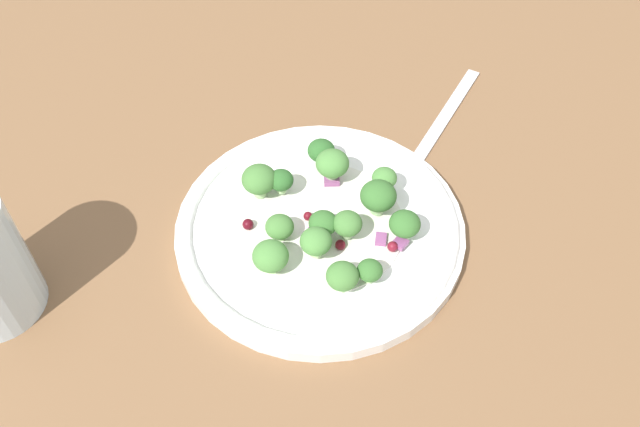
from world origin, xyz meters
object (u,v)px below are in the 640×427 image
(broccoli_floret_1, at_px, (323,224))
(fork, at_px, (434,133))
(plate, at_px, (320,228))
(broccoli_floret_2, at_px, (378,196))
(broccoli_floret_0, at_px, (280,181))

(broccoli_floret_1, relative_size, fork, 0.15)
(plate, bearing_deg, broccoli_floret_2, 2.57)
(broccoli_floret_0, distance_m, broccoli_floret_1, 0.06)
(broccoli_floret_1, distance_m, broccoli_floret_2, 0.05)
(plate, distance_m, broccoli_floret_0, 0.05)
(plate, distance_m, broccoli_floret_1, 0.03)
(broccoli_floret_1, bearing_deg, broccoli_floret_2, 17.73)
(broccoli_floret_0, relative_size, broccoli_floret_1, 0.92)
(plate, xyz_separation_m, fork, (0.13, 0.10, -0.01))
(broccoli_floret_1, distance_m, fork, 0.17)
(plate, xyz_separation_m, broccoli_floret_1, (-0.00, -0.01, 0.02))
(broccoli_floret_2, bearing_deg, plate, -177.43)
(plate, xyz_separation_m, broccoli_floret_2, (0.05, 0.00, 0.03))
(broccoli_floret_1, bearing_deg, broccoli_floret_0, 116.76)
(plate, height_order, broccoli_floret_1, broccoli_floret_1)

